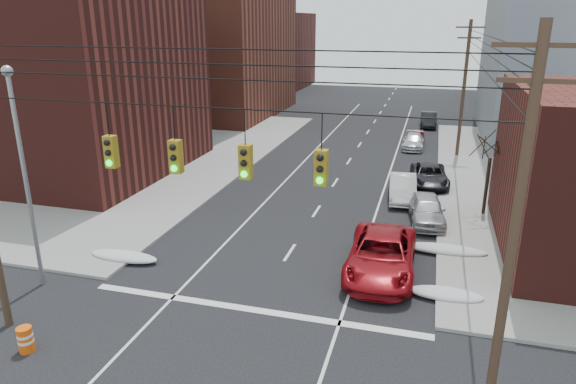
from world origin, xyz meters
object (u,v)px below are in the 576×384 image
Objects in this scene: parked_car_b at (403,188)px; parked_car_e at (415,137)px; parked_car_f at (428,120)px; red_pickup at (381,255)px; lot_car_c at (110,147)px; parked_car_c at (429,176)px; lot_car_b at (143,153)px; parked_car_a at (427,210)px; lot_car_a at (105,169)px; lot_car_d at (116,152)px; construction_barrel at (26,339)px; parked_car_d at (413,141)px.

parked_car_b is 1.26× the size of parked_car_e.
parked_car_b is 1.01× the size of parked_car_f.
red_pickup is 1.73× the size of parked_car_e.
lot_car_c is at bearing 165.44° from parked_car_b.
parked_car_c is 1.11× the size of parked_car_f.
lot_car_c is at bearing 67.48° from lot_car_b.
parked_car_a is at bearing -81.94° from parked_car_e.
lot_car_a reaches higher than parked_car_b.
parked_car_f is at bearing -45.55° from lot_car_d.
parked_car_c is at bearing 60.69° from construction_barrel.
lot_car_c reaches higher than parked_car_d.
lot_car_c reaches higher than parked_car_b.
parked_car_d is at bearing 92.50° from parked_car_c.
lot_car_a is at bearing -135.63° from parked_car_e.
parked_car_a is at bearing -95.93° from parked_car_c.
lot_car_b is at bearing -137.18° from parked_car_f.
construction_barrel is at bearing -148.58° from lot_car_a.
parked_car_e is 0.70× the size of lot_car_b.
parked_car_f reaches higher than parked_car_d.
lot_car_c is 26.99m from construction_barrel.
parked_car_f is 32.46m from lot_car_d.
lot_car_b is (-20.29, 13.70, -0.01)m from red_pickup.
red_pickup reaches higher than lot_car_c.
lot_car_d is (-22.55, -11.70, 0.29)m from parked_car_d.
parked_car_f is (-0.52, 28.52, -0.02)m from parked_car_a.
red_pickup is 26.79m from parked_car_e.
parked_car_a is 24.95m from lot_car_d.
lot_car_b reaches higher than parked_car_c.
parked_car_b is 20.76m from lot_car_a.
lot_car_b is (-20.63, -13.08, 0.25)m from parked_car_e.
red_pickup is at bearing -90.37° from parked_car_d.
parked_car_c is 0.98× the size of lot_car_b.
parked_car_b is 22.84m from construction_barrel.
lot_car_c reaches higher than construction_barrel.
parked_car_d is 26.24m from lot_car_c.
parked_car_d is 23.37m from lot_car_b.
parked_car_a is (1.85, 6.88, -0.11)m from red_pickup.
lot_car_a is (-20.44, 8.94, -0.03)m from red_pickup.
red_pickup is 24.85m from parked_car_d.
lot_car_a reaches higher than parked_car_d.
lot_car_b is at bearing 156.45° from parked_car_a.
parked_car_e is at bearing 90.82° from parked_car_c.
parked_car_c is 10.92m from parked_car_d.
red_pickup is 6.91× the size of construction_barrel.
lot_car_c is (-24.16, 4.05, 0.16)m from parked_car_b.
lot_car_c is at bearing 172.84° from parked_car_c.
parked_car_a is 22.39m from lot_car_a.
parked_car_e is at bearing 87.90° from parked_car_a.
parked_car_a is 7.16m from parked_car_c.
parked_car_a reaches higher than parked_car_e.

